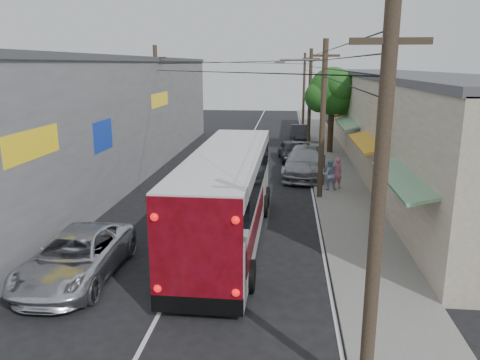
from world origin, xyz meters
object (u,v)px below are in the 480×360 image
object	(u,v)px
parked_suv	(305,162)
parked_car_mid	(292,151)
parked_car_far	(300,133)
coach_bus	(228,194)
pedestrian_far	(329,175)
pedestrian_near	(337,173)
jeepney	(76,257)

from	to	relation	value
parked_suv	parked_car_mid	world-z (taller)	parked_suv
parked_car_mid	parked_suv	bearing A→B (deg)	-87.26
parked_car_far	coach_bus	bearing A→B (deg)	-101.66
pedestrian_far	parked_car_mid	bearing A→B (deg)	-86.60
pedestrian_near	pedestrian_far	bearing A→B (deg)	21.44
parked_suv	pedestrian_far	size ratio (longest dim) A/B	3.65
pedestrian_near	jeepney	bearing A→B (deg)	31.74
jeepney	pedestrian_near	distance (m)	15.34
coach_bus	jeepney	distance (m)	6.11
coach_bus	parked_car_mid	bearing A→B (deg)	81.34
parked_car_mid	pedestrian_near	size ratio (longest dim) A/B	2.44
jeepney	parked_car_mid	world-z (taller)	jeepney
jeepney	pedestrian_near	size ratio (longest dim) A/B	3.22
parked_car_far	pedestrian_far	bearing A→B (deg)	-90.10
pedestrian_near	parked_car_mid	bearing A→B (deg)	-93.14
coach_bus	parked_car_mid	size ratio (longest dim) A/B	2.97
parked_car_far	jeepney	bearing A→B (deg)	-108.98
coach_bus	parked_car_far	world-z (taller)	coach_bus
parked_car_mid	pedestrian_far	world-z (taller)	pedestrian_far
jeepney	pedestrian_near	world-z (taller)	pedestrian_near
parked_suv	jeepney	bearing A→B (deg)	-112.17
parked_car_mid	parked_car_far	xyz separation A→B (m)	(0.80, 9.14, -0.01)
pedestrian_near	parked_car_far	bearing A→B (deg)	-104.68
jeepney	parked_suv	bearing A→B (deg)	62.13
parked_car_mid	coach_bus	bearing A→B (deg)	-105.91
parked_suv	parked_car_far	bearing A→B (deg)	95.08
parked_suv	parked_car_far	distance (m)	13.97
parked_car_mid	pedestrian_near	distance (m)	8.34
jeepney	parked_suv	xyz separation A→B (m)	(7.83, 15.21, 0.13)
parked_suv	pedestrian_near	xyz separation A→B (m)	(1.64, -3.14, 0.08)
coach_bus	parked_car_far	size ratio (longest dim) A/B	2.90
parked_car_mid	pedestrian_near	xyz separation A→B (m)	(2.44, -7.97, 0.26)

